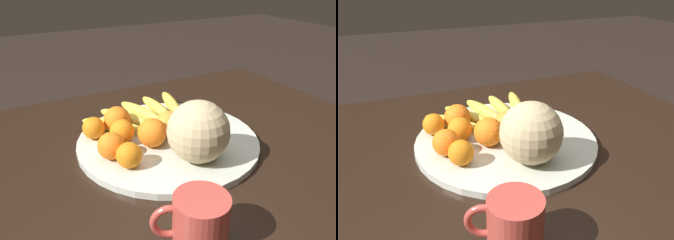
{
  "view_description": "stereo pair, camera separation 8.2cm",
  "coord_description": "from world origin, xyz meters",
  "views": [
    {
      "loc": [
        -0.33,
        -0.64,
        1.19
      ],
      "look_at": [
        0.03,
        0.01,
        0.84
      ],
      "focal_mm": 35.0,
      "sensor_mm": 36.0,
      "label": 1
    },
    {
      "loc": [
        -0.25,
        -0.67,
        1.19
      ],
      "look_at": [
        0.03,
        0.01,
        0.84
      ],
      "focal_mm": 35.0,
      "sensor_mm": 36.0,
      "label": 2
    }
  ],
  "objects": [
    {
      "name": "banana_bunch",
      "position": [
        0.02,
        0.15,
        0.8
      ],
      "size": [
        0.32,
        0.23,
        0.03
      ],
      "rotation": [
        0.0,
        0.0,
        8.12
      ],
      "color": "brown",
      "rests_on": "fruit_bowl"
    },
    {
      "name": "orange_mid_center",
      "position": [
        -0.11,
        -0.06,
        0.82
      ],
      "size": [
        0.06,
        0.06,
        0.06
      ],
      "color": "orange",
      "rests_on": "fruit_bowl"
    },
    {
      "name": "ceramic_mug",
      "position": [
        -0.09,
        -0.31,
        0.82
      ],
      "size": [
        0.13,
        0.09,
        0.09
      ],
      "rotation": [
        0.0,
        0.0,
        2.76
      ],
      "color": "#B74238",
      "rests_on": "kitchen_table"
    },
    {
      "name": "orange_front_right",
      "position": [
        -0.03,
        -0.01,
        0.82
      ],
      "size": [
        0.07,
        0.07,
        0.07
      ],
      "color": "orange",
      "rests_on": "fruit_bowl"
    },
    {
      "name": "kitchen_table",
      "position": [
        0.0,
        0.0,
        0.66
      ],
      "size": [
        1.27,
        0.9,
        0.77
      ],
      "color": "black",
      "rests_on": "ground_plane"
    },
    {
      "name": "orange_top_small",
      "position": [
        -0.13,
        -0.01,
        0.82
      ],
      "size": [
        0.06,
        0.06,
        0.06
      ],
      "color": "orange",
      "rests_on": "fruit_bowl"
    },
    {
      "name": "orange_back_left",
      "position": [
        -0.08,
        0.1,
        0.82
      ],
      "size": [
        0.07,
        0.07,
        0.07
      ],
      "color": "orange",
      "rests_on": "fruit_bowl"
    },
    {
      "name": "orange_side_extra",
      "position": [
        -0.14,
        0.1,
        0.81
      ],
      "size": [
        0.06,
        0.06,
        0.06
      ],
      "color": "orange",
      "rests_on": "fruit_bowl"
    },
    {
      "name": "fruit_bowl",
      "position": [
        0.03,
        0.01,
        0.78
      ],
      "size": [
        0.46,
        0.46,
        0.02
      ],
      "color": "beige",
      "rests_on": "kitchen_table"
    },
    {
      "name": "orange_back_right",
      "position": [
        0.03,
        0.02,
        0.82
      ],
      "size": [
        0.07,
        0.07,
        0.07
      ],
      "color": "orange",
      "rests_on": "fruit_bowl"
    },
    {
      "name": "orange_front_left",
      "position": [
        -0.09,
        0.04,
        0.82
      ],
      "size": [
        0.06,
        0.06,
        0.06
      ],
      "color": "orange",
      "rests_on": "fruit_bowl"
    },
    {
      "name": "melon",
      "position": [
        0.04,
        -0.11,
        0.86
      ],
      "size": [
        0.14,
        0.14,
        0.14
      ],
      "color": "tan",
      "rests_on": "fruit_bowl"
    }
  ]
}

